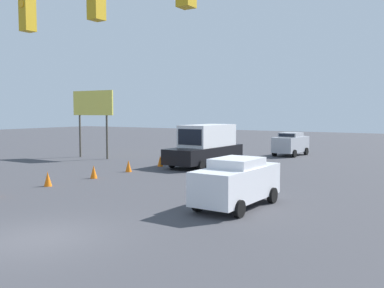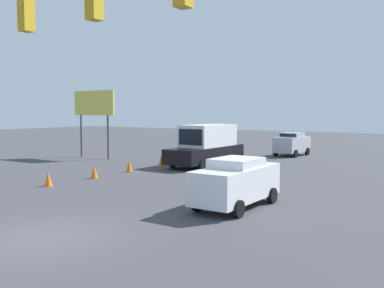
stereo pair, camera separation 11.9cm
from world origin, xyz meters
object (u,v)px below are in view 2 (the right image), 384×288
Objects in this scene: roadside_billboard at (94,108)px; box_truck_black_withflow_far at (207,145)px; overhead_signal_span at (27,62)px; traffic_cone_fifth at (161,161)px; sedan_white_crossing_near at (236,182)px; traffic_cone_second at (48,179)px; traffic_cone_third at (94,172)px; traffic_cone_fourth at (129,166)px; traffic_cone_farthest at (184,157)px; sedan_silver_withflow_deep at (292,144)px.

box_truck_black_withflow_far is at bearing -174.99° from roadside_billboard.
overhead_signal_span reaches higher than traffic_cone_fifth.
sedan_white_crossing_near is at bearing 139.61° from traffic_cone_fifth.
traffic_cone_second is 3.07m from traffic_cone_third.
overhead_signal_span is at bearing 104.10° from box_truck_black_withflow_far.
traffic_cone_third is 3.05m from traffic_cone_fourth.
traffic_cone_farthest is (-0.08, -6.14, 0.00)m from traffic_cone_fourth.
traffic_cone_third is 1.00× the size of traffic_cone_fifth.
traffic_cone_fourth is (0.05, -3.04, 0.00)m from traffic_cone_third.
sedan_silver_withflow_deep is at bearing -141.26° from roadside_billboard.
box_truck_black_withflow_far reaches higher than sedan_white_crossing_near.
traffic_cone_third is 1.00× the size of traffic_cone_farthest.
sedan_white_crossing_near is 13.09m from traffic_cone_fifth.
sedan_white_crossing_near is 10.20m from traffic_cone_second.
overhead_signal_span is at bearing 126.30° from traffic_cone_third.
traffic_cone_fifth is at bearing -90.56° from traffic_cone_third.
traffic_cone_fourth is (-0.08, -6.11, 0.00)m from traffic_cone_second.
sedan_silver_withflow_deep is at bearing -113.68° from traffic_cone_fifth.
box_truck_black_withflow_far is 9.61× the size of traffic_cone_fifth.
traffic_cone_fourth and traffic_cone_farthest have the same top height.
roadside_billboard reaches higher than traffic_cone_second.
traffic_cone_fifth is 0.14× the size of roadside_billboard.
sedan_white_crossing_near is at bearing 150.79° from roadside_billboard.
box_truck_black_withflow_far is 9.61× the size of traffic_cone_second.
box_truck_black_withflow_far reaches higher than traffic_cone_second.
roadside_billboard is (7.61, -4.61, 3.67)m from traffic_cone_fourth.
traffic_cone_second is at bearing 89.25° from traffic_cone_farthest.
overhead_signal_span is 5.37× the size of sedan_silver_withflow_deep.
overhead_signal_span is 3.94× the size of roadside_billboard.
traffic_cone_farthest is at bearing 59.53° from sedan_silver_withflow_deep.
overhead_signal_span reaches higher than traffic_cone_farthest.
traffic_cone_fourth is (2.41, 5.49, -1.03)m from box_truck_black_withflow_far.
traffic_cone_third is at bearing 90.97° from traffic_cone_fourth.
traffic_cone_third is (10.02, -2.23, -0.65)m from sedan_white_crossing_near.
box_truck_black_withflow_far reaches higher than traffic_cone_fifth.
traffic_cone_farthest is (2.33, -0.65, -1.03)m from box_truck_black_withflow_far.
traffic_cone_second is at bearing 75.76° from sedan_silver_withflow_deep.
traffic_cone_fourth is 0.14× the size of roadside_billboard.
traffic_cone_fourth is (5.27, 14.95, -0.65)m from sedan_silver_withflow_deep.
overhead_signal_span is at bearing 138.11° from traffic_cone_second.
roadside_billboard is (17.69, -9.89, 3.02)m from sedan_white_crossing_near.
traffic_cone_farthest is at bearing -89.44° from traffic_cone_fifth.
sedan_silver_withflow_deep is 5.41× the size of traffic_cone_farthest.
traffic_cone_fourth is at bearing 87.98° from traffic_cone_fifth.
traffic_cone_second is 1.00× the size of traffic_cone_fifth.
overhead_signal_span reaches higher than roadside_billboard.
traffic_cone_third is 11.44m from roadside_billboard.
traffic_cone_second is 1.00× the size of traffic_cone_fourth.
sedan_silver_withflow_deep is at bearing -86.58° from overhead_signal_span.
traffic_cone_third is 0.14× the size of roadside_billboard.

